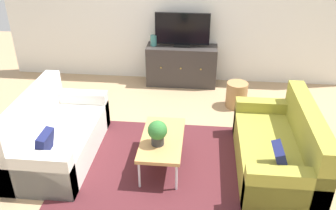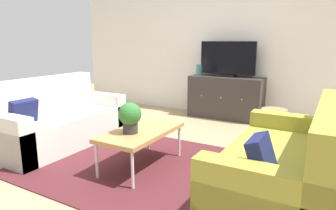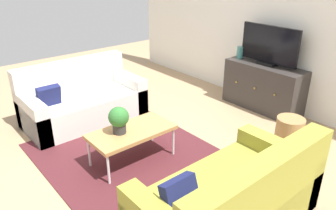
# 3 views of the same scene
# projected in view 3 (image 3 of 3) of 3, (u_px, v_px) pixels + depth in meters

# --- Properties ---
(ground_plane) EXTENTS (10.00, 10.00, 0.00)m
(ground_plane) POSITION_uv_depth(u_px,v_px,m) (145.00, 156.00, 3.99)
(ground_plane) COLOR tan
(wall_back) EXTENTS (6.40, 0.12, 2.70)m
(wall_back) POSITION_uv_depth(u_px,v_px,m) (279.00, 20.00, 4.93)
(wall_back) COLOR silver
(wall_back) RESTS_ON ground_plane
(area_rug) EXTENTS (2.50, 1.90, 0.01)m
(area_rug) POSITION_uv_depth(u_px,v_px,m) (135.00, 160.00, 3.90)
(area_rug) COLOR #4C1E23
(area_rug) RESTS_ON ground_plane
(couch_left_side) EXTENTS (0.87, 1.67, 0.84)m
(couch_left_side) POSITION_uv_depth(u_px,v_px,m) (81.00, 101.00, 4.82)
(couch_left_side) COLOR silver
(couch_left_side) RESTS_ON ground_plane
(couch_right_side) EXTENTS (0.87, 1.67, 0.84)m
(couch_right_side) POSITION_uv_depth(u_px,v_px,m) (234.00, 204.00, 2.81)
(couch_right_side) COLOR olive
(couch_right_side) RESTS_ON ground_plane
(coffee_table) EXTENTS (0.51, 0.98, 0.41)m
(coffee_table) POSITION_uv_depth(u_px,v_px,m) (132.00, 133.00, 3.75)
(coffee_table) COLOR #B7844C
(coffee_table) RESTS_ON ground_plane
(potted_plant) EXTENTS (0.23, 0.23, 0.31)m
(potted_plant) POSITION_uv_depth(u_px,v_px,m) (119.00, 119.00, 3.61)
(potted_plant) COLOR #2D2D2D
(potted_plant) RESTS_ON coffee_table
(tv_console) EXTENTS (1.25, 0.47, 0.72)m
(tv_console) POSITION_uv_depth(u_px,v_px,m) (263.00, 87.00, 5.14)
(tv_console) COLOR #332D2B
(tv_console) RESTS_ON ground_plane
(flat_screen_tv) EXTENTS (0.95, 0.16, 0.59)m
(flat_screen_tv) POSITION_uv_depth(u_px,v_px,m) (269.00, 46.00, 4.88)
(flat_screen_tv) COLOR black
(flat_screen_tv) RESTS_ON tv_console
(glass_vase) EXTENTS (0.11, 0.11, 0.19)m
(glass_vase) POSITION_uv_depth(u_px,v_px,m) (240.00, 52.00, 5.30)
(glass_vase) COLOR teal
(glass_vase) RESTS_ON tv_console
(wicker_basket) EXTENTS (0.34, 0.34, 0.42)m
(wicker_basket) POSITION_uv_depth(u_px,v_px,m) (289.00, 134.00, 4.07)
(wicker_basket) COLOR #9E7547
(wicker_basket) RESTS_ON ground_plane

